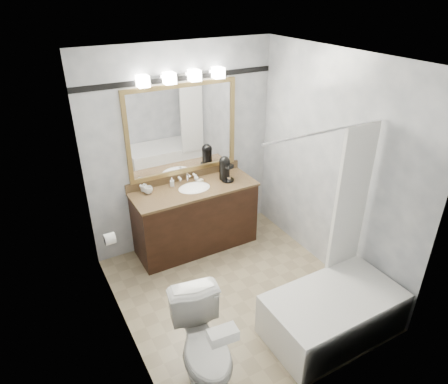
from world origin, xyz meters
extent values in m
cube|color=#998968|center=(0.00, 0.00, -0.01)|extent=(2.40, 2.60, 0.01)
cube|color=white|center=(0.00, 0.00, 2.50)|extent=(2.40, 2.60, 0.01)
cube|color=silver|center=(0.00, 1.30, 1.25)|extent=(2.40, 0.01, 2.50)
cube|color=silver|center=(0.00, -1.30, 1.25)|extent=(2.40, 0.01, 2.50)
cube|color=silver|center=(-1.20, 0.00, 1.25)|extent=(0.01, 2.60, 2.50)
cube|color=silver|center=(1.20, 0.00, 1.25)|extent=(0.01, 2.60, 2.50)
cube|color=black|center=(0.00, 1.01, 0.41)|extent=(1.50, 0.55, 0.82)
cube|color=olive|center=(0.00, 1.01, 0.83)|extent=(1.53, 0.58, 0.03)
cube|color=olive|center=(0.00, 1.29, 0.90)|extent=(1.53, 0.03, 0.10)
ellipsoid|color=white|center=(0.00, 1.01, 0.82)|extent=(0.44, 0.34, 0.14)
cube|color=#A28349|center=(0.00, 1.28, 2.02)|extent=(1.40, 0.04, 0.05)
cube|color=#A28349|center=(0.00, 1.28, 0.97)|extent=(1.40, 0.04, 0.05)
cube|color=#A28349|center=(-0.68, 1.28, 1.50)|extent=(0.05, 0.04, 1.00)
cube|color=#A28349|center=(0.68, 1.28, 1.50)|extent=(0.05, 0.04, 1.00)
cube|color=white|center=(0.00, 1.29, 1.50)|extent=(1.30, 0.01, 1.00)
cube|color=silver|center=(0.00, 1.27, 2.15)|extent=(0.90, 0.05, 0.03)
cube|color=white|center=(-0.45, 1.22, 2.13)|extent=(0.12, 0.12, 0.12)
cube|color=white|center=(-0.15, 1.22, 2.13)|extent=(0.12, 0.12, 0.12)
cube|color=white|center=(0.15, 1.22, 2.13)|extent=(0.12, 0.12, 0.12)
cube|color=white|center=(0.45, 1.22, 2.13)|extent=(0.12, 0.12, 0.12)
cube|color=black|center=(0.00, 1.29, 2.10)|extent=(2.40, 0.01, 0.06)
cube|color=white|center=(0.53, -0.92, 0.23)|extent=(1.30, 0.72, 0.45)
cylinder|color=silver|center=(0.53, -0.54, 1.95)|extent=(1.30, 0.02, 0.02)
cube|color=white|center=(0.95, -0.55, 1.18)|extent=(0.40, 0.04, 1.55)
cylinder|color=white|center=(-1.14, 0.66, 0.70)|extent=(0.11, 0.12, 0.12)
imported|color=white|center=(-0.79, -0.81, 0.39)|extent=(0.56, 0.83, 0.79)
cube|color=white|center=(-0.79, -1.12, 0.83)|extent=(0.22, 0.14, 0.09)
cylinder|color=black|center=(0.45, 0.99, 0.86)|extent=(0.16, 0.16, 0.02)
cylinder|color=black|center=(0.43, 1.04, 0.98)|extent=(0.13, 0.13, 0.23)
sphere|color=black|center=(0.43, 1.04, 1.09)|extent=(0.14, 0.14, 0.14)
cube|color=black|center=(0.45, 0.97, 1.05)|extent=(0.11, 0.11, 0.04)
cylinder|color=silver|center=(0.45, 0.97, 0.89)|extent=(0.05, 0.05, 0.05)
imported|color=white|center=(-0.53, 1.15, 0.89)|extent=(0.13, 0.13, 0.08)
imported|color=white|center=(-0.56, 1.23, 0.89)|extent=(0.10, 0.10, 0.08)
imported|color=white|center=(-0.21, 1.19, 0.90)|extent=(0.06, 0.06, 0.11)
imported|color=white|center=(0.11, 1.19, 0.89)|extent=(0.07, 0.07, 0.08)
cube|color=beige|center=(0.14, 1.13, 0.86)|extent=(0.09, 0.07, 0.02)
camera|label=1|loc=(-1.77, -2.90, 3.06)|focal=32.00mm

